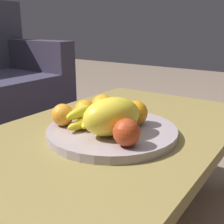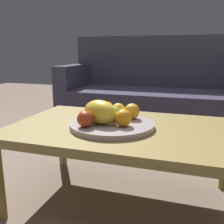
# 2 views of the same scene
# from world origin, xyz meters

# --- Properties ---
(ground_plane) EXTENTS (8.00, 8.00, 0.00)m
(ground_plane) POSITION_xyz_m (0.00, 0.00, 0.00)
(ground_plane) COLOR #7D6958
(coffee_table) EXTENTS (1.08, 0.67, 0.40)m
(coffee_table) POSITION_xyz_m (0.00, 0.00, 0.36)
(coffee_table) COLOR olive
(coffee_table) RESTS_ON ground_plane
(couch) EXTENTS (1.70, 0.70, 0.90)m
(couch) POSITION_xyz_m (-0.06, 1.28, 0.30)
(couch) COLOR #353146
(couch) RESTS_ON ground_plane
(fruit_bowl) EXTENTS (0.40, 0.40, 0.03)m
(fruit_bowl) POSITION_xyz_m (-0.05, -0.03, 0.41)
(fruit_bowl) COLOR #A29398
(fruit_bowl) RESTS_ON coffee_table
(melon_large_front) EXTENTS (0.20, 0.17, 0.11)m
(melon_large_front) POSITION_xyz_m (-0.10, -0.06, 0.48)
(melon_large_front) COLOR yellow
(melon_large_front) RESTS_ON fruit_bowl
(orange_front) EXTENTS (0.08, 0.08, 0.08)m
(orange_front) POSITION_xyz_m (0.02, -0.07, 0.46)
(orange_front) COLOR orange
(orange_front) RESTS_ON fruit_bowl
(orange_left) EXTENTS (0.07, 0.07, 0.07)m
(orange_left) POSITION_xyz_m (-0.05, 0.08, 0.46)
(orange_left) COLOR orange
(orange_left) RESTS_ON fruit_bowl
(orange_right) EXTENTS (0.08, 0.08, 0.08)m
(orange_right) POSITION_xyz_m (0.02, 0.06, 0.46)
(orange_right) COLOR orange
(orange_right) RESTS_ON fruit_bowl
(orange_back) EXTENTS (0.07, 0.07, 0.07)m
(orange_back) POSITION_xyz_m (-0.12, 0.11, 0.46)
(orange_back) COLOR orange
(orange_back) RESTS_ON fruit_bowl
(apple_front) EXTENTS (0.07, 0.07, 0.07)m
(apple_front) POSITION_xyz_m (-0.04, 0.00, 0.46)
(apple_front) COLOR olive
(apple_front) RESTS_ON fruit_bowl
(apple_left) EXTENTS (0.07, 0.07, 0.07)m
(apple_left) POSITION_xyz_m (-0.14, -0.14, 0.46)
(apple_left) COLOR #AC3918
(apple_left) RESTS_ON fruit_bowl
(banana_bunch) EXTENTS (0.17, 0.11, 0.06)m
(banana_bunch) POSITION_xyz_m (-0.08, 0.05, 0.45)
(banana_bunch) COLOR yellow
(banana_bunch) RESTS_ON fruit_bowl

